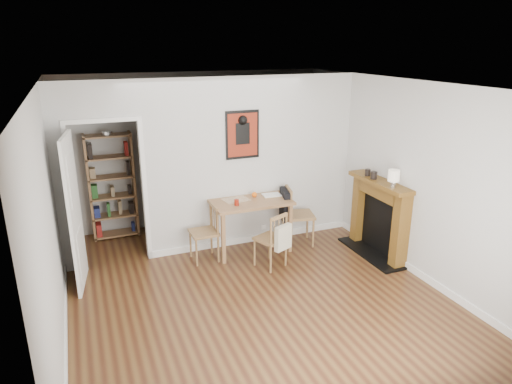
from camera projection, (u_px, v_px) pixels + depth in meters
name	position (u px, v px, depth m)	size (l,w,h in m)	color
ground	(250.00, 287.00, 5.97)	(5.20, 5.20, 0.00)	brown
room_shell	(224.00, 166.00, 6.78)	(5.20, 5.20, 5.20)	silver
dining_table	(250.00, 206.00, 6.86)	(1.18, 0.75, 0.81)	olive
chair_left	(204.00, 233.00, 6.61)	(0.43, 0.43, 0.84)	#9F724A
chair_right	(298.00, 215.00, 7.13)	(0.62, 0.56, 0.94)	#9F724A
chair_front	(271.00, 239.00, 6.42)	(0.54, 0.56, 0.82)	#9F724A
bookshelf	(112.00, 187.00, 7.31)	(0.72, 0.29, 1.71)	olive
fireplace	(380.00, 215.00, 6.76)	(0.45, 1.25, 1.16)	brown
red_glass	(237.00, 202.00, 6.59)	(0.07, 0.07, 0.09)	maroon
orange_fruit	(254.00, 195.00, 6.94)	(0.08, 0.08, 0.08)	#FF660D
placemat	(236.00, 200.00, 6.83)	(0.38, 0.28, 0.00)	beige
notebook	(272.00, 195.00, 7.02)	(0.27, 0.20, 0.01)	white
mantel_lamp	(394.00, 177.00, 6.20)	(0.16, 0.16, 0.25)	silver
ceramic_jar_a	(374.00, 175.00, 6.61)	(0.09, 0.09, 0.11)	black
ceramic_jar_b	(368.00, 172.00, 6.77)	(0.08, 0.08, 0.10)	black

